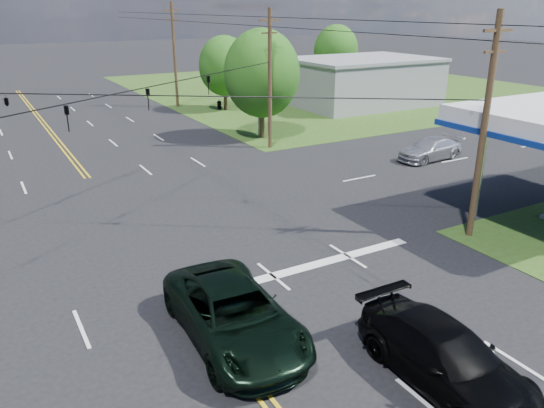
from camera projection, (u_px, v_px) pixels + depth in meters
ground at (124, 224)px, 24.89m from camera, size 280.00×280.00×0.00m
grass_ne at (331, 87)px, 67.17m from camera, size 46.00×48.00×0.03m
stop_bar at (306, 267)px, 20.71m from camera, size 10.00×0.50×0.02m
retail_ne at (361, 83)px, 54.32m from camera, size 14.00×10.00×4.40m
pole_se at (484, 127)px, 21.89m from camera, size 1.60×0.28×9.50m
pole_ne at (270, 78)px, 36.52m from camera, size 1.60×0.28×9.50m
pole_right_far at (174, 54)px, 51.89m from camera, size 1.60×0.28×10.00m
span_wire_signals at (110, 95)px, 22.79m from camera, size 26.00×18.00×1.13m
power_lines at (116, 34)px, 20.25m from camera, size 26.04×100.00×0.64m
tree_right_a at (262, 74)px, 39.45m from camera, size 5.70×5.70×8.18m
tree_right_b at (225, 66)px, 50.59m from camera, size 4.94×4.94×7.09m
tree_far_r at (336, 51)px, 63.49m from camera, size 5.32×5.32×7.63m
pickup_dkgreen at (234, 314)px, 15.97m from camera, size 3.19×6.40×1.74m
suv_black at (445, 356)px, 14.16m from camera, size 2.36×5.61×1.62m
sedan_far at (430, 149)px, 35.06m from camera, size 4.99×2.26×1.42m
polesign_ne at (259, 63)px, 39.47m from camera, size 2.01×0.31×7.29m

